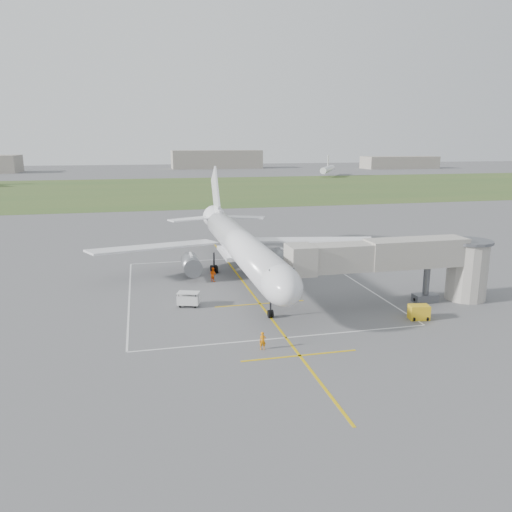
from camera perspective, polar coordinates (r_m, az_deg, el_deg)
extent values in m
plane|color=#515153|center=(64.27, -1.65, -2.75)|extent=(700.00, 700.00, 0.00)
cube|color=#395625|center=(191.84, -9.53, 7.53)|extent=(700.00, 120.00, 0.02)
cube|color=gold|center=(59.57, -0.68, -4.00)|extent=(0.25, 60.00, 0.01)
cube|color=gold|center=(42.36, 5.01, -11.27)|extent=(10.00, 0.25, 0.01)
cube|color=gold|center=(54.93, 0.46, -5.48)|extent=(10.00, 0.25, 0.01)
cube|color=silver|center=(75.70, -3.47, -0.36)|extent=(28.00, 0.20, 0.01)
cube|color=silver|center=(45.87, 3.44, -9.30)|extent=(28.00, 0.20, 0.01)
cube|color=silver|center=(59.26, -14.27, -4.50)|extent=(0.20, 32.00, 0.01)
cube|color=silver|center=(64.82, 11.31, -2.86)|extent=(0.20, 32.00, 0.01)
cylinder|color=silver|center=(63.21, -1.67, 1.18)|extent=(3.80, 36.00, 3.80)
ellipsoid|color=silver|center=(46.21, 2.81, -3.22)|extent=(3.80, 7.22, 3.80)
cube|color=black|center=(45.09, 3.14, -2.25)|extent=(2.40, 1.60, 0.99)
cone|color=silver|center=(83.02, -4.52, 4.24)|extent=(3.80, 6.00, 3.80)
cube|color=silver|center=(71.77, 5.61, 1.85)|extent=(17.93, 11.24, 1.23)
cube|color=silver|center=(68.07, -11.39, 1.05)|extent=(17.93, 11.24, 1.23)
cube|color=silver|center=(66.41, -2.18, 0.39)|extent=(4.20, 8.00, 0.50)
cube|color=silver|center=(83.18, -4.64, 7.24)|extent=(0.30, 7.89, 8.65)
cube|color=silver|center=(81.37, -4.37, 5.00)|extent=(0.35, 5.00, 1.20)
cube|color=silver|center=(83.43, -1.63, 4.46)|extent=(7.85, 5.03, 0.20)
cube|color=silver|center=(82.18, -7.39, 4.23)|extent=(7.85, 5.03, 0.20)
cylinder|color=slate|center=(67.59, 3.07, -0.31)|extent=(2.30, 4.20, 2.30)
cube|color=silver|center=(67.14, 3.15, 0.29)|extent=(0.25, 2.40, 1.20)
cylinder|color=slate|center=(65.30, -7.44, -0.88)|extent=(2.30, 4.20, 2.30)
cube|color=silver|center=(64.82, -7.43, -0.25)|extent=(0.25, 2.40, 1.20)
cylinder|color=black|center=(50.38, 1.67, -5.65)|extent=(0.18, 0.18, 2.60)
cylinder|color=black|center=(50.65, 1.54, -6.62)|extent=(0.28, 0.80, 0.80)
cylinder|color=black|center=(50.70, 1.79, -6.60)|extent=(0.28, 0.80, 0.80)
cylinder|color=black|center=(68.78, -0.04, -0.49)|extent=(0.22, 0.22, 2.80)
cylinder|color=black|center=(68.60, -0.20, -1.32)|extent=(0.32, 0.96, 0.96)
cylinder|color=black|center=(68.73, 0.25, -1.29)|extent=(0.32, 0.96, 0.96)
cylinder|color=black|center=(69.26, -0.33, -1.18)|extent=(0.32, 0.96, 0.96)
cylinder|color=black|center=(69.39, 0.12, -1.16)|extent=(0.32, 0.96, 0.96)
cylinder|color=black|center=(67.73, -4.82, -0.75)|extent=(0.22, 0.22, 2.80)
cylinder|color=black|center=(67.58, -5.00, -1.59)|extent=(0.32, 0.96, 0.96)
cylinder|color=black|center=(67.65, -4.53, -1.56)|extent=(0.32, 0.96, 0.96)
cylinder|color=black|center=(68.25, -5.09, -1.45)|extent=(0.32, 0.96, 0.96)
cylinder|color=black|center=(68.33, -4.62, -1.42)|extent=(0.32, 0.96, 0.96)
cube|color=gray|center=(52.57, 9.61, -0.17)|extent=(11.09, 2.90, 2.80)
cube|color=gray|center=(56.45, 17.80, 0.39)|extent=(11.09, 3.10, 3.00)
cube|color=gray|center=(51.07, 5.11, -0.42)|extent=(2.60, 3.40, 3.00)
cylinder|color=#58595F|center=(58.09, 18.87, -3.01)|extent=(0.70, 0.70, 4.20)
cube|color=#58595F|center=(58.54, 18.75, -4.56)|extent=(2.60, 1.40, 0.90)
cylinder|color=gray|center=(60.58, 22.97, -1.63)|extent=(4.40, 4.40, 6.40)
cylinder|color=#58595F|center=(59.88, 23.25, 1.53)|extent=(5.00, 5.00, 0.30)
cylinder|color=black|center=(58.06, 17.90, -4.75)|extent=(0.70, 0.30, 0.70)
cylinder|color=black|center=(59.09, 19.57, -4.56)|extent=(0.70, 0.30, 0.70)
cube|color=gold|center=(52.69, 18.12, -6.12)|extent=(2.12, 1.57, 1.45)
cylinder|color=black|center=(52.15, 17.59, -6.88)|extent=(0.26, 0.45, 0.43)
cylinder|color=black|center=(52.64, 18.98, -6.80)|extent=(0.26, 0.45, 0.43)
cube|color=silver|center=(54.36, -7.72, -4.94)|extent=(2.59, 2.02, 1.00)
cube|color=silver|center=(54.13, -7.75, -4.16)|extent=(2.59, 2.02, 0.07)
cylinder|color=black|center=(54.01, -8.80, -4.90)|extent=(0.07, 0.07, 1.18)
cylinder|color=black|center=(53.61, -6.91, -4.97)|extent=(0.07, 0.07, 1.18)
cylinder|color=black|center=(55.02, -8.53, -4.55)|extent=(0.07, 0.07, 1.18)
cylinder|color=black|center=(54.62, -6.67, -4.63)|extent=(0.07, 0.07, 1.18)
cylinder|color=black|center=(54.27, -8.67, -5.66)|extent=(0.27, 0.40, 0.36)
cylinder|color=black|center=(53.91, -6.97, -5.74)|extent=(0.27, 0.40, 0.36)
cylinder|color=black|center=(55.20, -8.42, -5.34)|extent=(0.27, 0.40, 0.36)
cylinder|color=black|center=(54.84, -6.75, -5.41)|extent=(0.27, 0.40, 0.36)
imported|color=orange|center=(43.08, 0.77, -9.68)|extent=(0.60, 0.43, 1.56)
imported|color=#FF5308|center=(63.60, -4.94, -2.10)|extent=(1.08, 1.13, 1.84)
cube|color=gray|center=(344.84, -4.53, 10.96)|extent=(60.00, 20.00, 12.00)
cube|color=gray|center=(355.50, 16.08, 10.24)|extent=(50.00, 18.00, 8.00)
cylinder|color=silver|center=(267.26, 8.22, 9.79)|extent=(18.59, 29.40, 3.20)
cube|color=silver|center=(267.06, 8.25, 10.75)|extent=(2.24, 3.63, 5.50)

